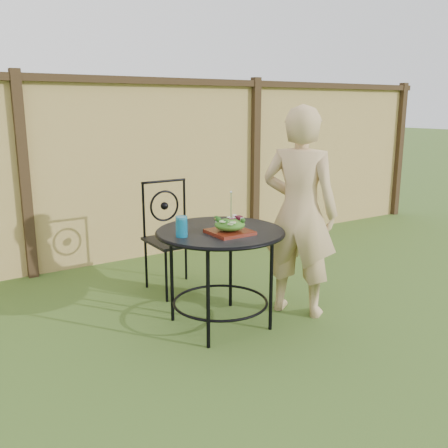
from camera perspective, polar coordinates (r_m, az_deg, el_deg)
name	(u,v)px	position (r m, az deg, el deg)	size (l,w,h in m)	color
ground	(283,326)	(3.78, 6.81, -11.49)	(60.00, 60.00, 0.00)	#284D18
fence	(153,168)	(5.34, -8.12, 6.40)	(8.00, 0.12, 1.90)	#DCC16C
patio_table	(220,249)	(3.57, -0.42, -2.85)	(0.92, 0.92, 0.72)	black
patio_chair	(173,233)	(4.36, -5.85, -1.05)	(0.46, 0.46, 0.95)	black
diner	(299,212)	(3.81, 8.62, 1.32)	(0.58, 0.38, 1.60)	tan
salad_plate	(230,232)	(3.43, 0.66, -0.92)	(0.27, 0.27, 0.02)	#421509
salad	(230,225)	(3.42, 0.66, -0.08)	(0.21, 0.21, 0.08)	#235614
fork	(231,206)	(3.40, 0.81, 2.08)	(0.01, 0.01, 0.18)	silver
drinking_glass	(182,227)	(3.35, -4.87, -0.30)	(0.08, 0.08, 0.14)	#0C6C96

